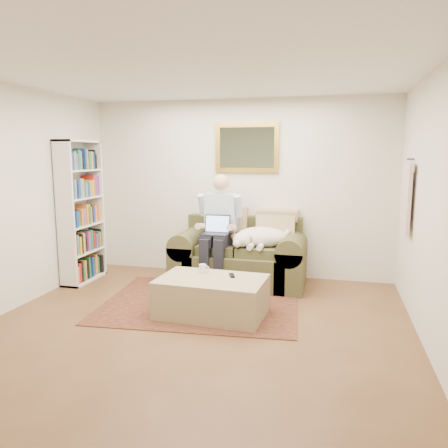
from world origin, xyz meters
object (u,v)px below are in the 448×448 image
at_px(seated_man, 218,231).
at_px(bookshelf, 81,212).
at_px(sleeping_dog, 262,237).
at_px(sofa, 239,261).
at_px(laptop, 216,229).
at_px(ottoman, 212,297).
at_px(coffee_mug, 203,268).

xyz_separation_m(seated_man, bookshelf, (-1.94, -0.24, 0.23)).
bearing_deg(bookshelf, seated_man, 7.02).
bearing_deg(sleeping_dog, sofa, 164.26).
distance_m(seated_man, sleeping_dog, 0.61).
distance_m(laptop, ottoman, 1.23).
distance_m(ottoman, coffee_mug, 0.37).
height_order(ottoman, bookshelf, bookshelf).
relative_size(sofa, coffee_mug, 18.22).
bearing_deg(ottoman, laptop, 102.42).
height_order(seated_man, coffee_mug, seated_man).
relative_size(seated_man, coffee_mug, 15.33).
bearing_deg(laptop, coffee_mug, -85.75).
bearing_deg(sleeping_dog, seated_man, -172.87).
bearing_deg(seated_man, ottoman, -78.34).
bearing_deg(ottoman, coffee_mug, 130.20).
relative_size(laptop, coffee_mug, 3.54).
distance_m(sofa, coffee_mug, 1.12).
relative_size(ottoman, coffee_mug, 11.87).
bearing_deg(seated_man, bookshelf, -172.98).
distance_m(sleeping_dog, ottoman, 1.34).
distance_m(ottoman, bookshelf, 2.47).
relative_size(sofa, laptop, 5.15).
bearing_deg(bookshelf, sofa, 10.39).
bearing_deg(laptop, sofa, 41.02).
relative_size(sleeping_dog, ottoman, 0.63).
bearing_deg(sofa, sleeping_dog, -15.74).
height_order(sleeping_dog, bookshelf, bookshelf).
height_order(sofa, laptop, laptop).
xyz_separation_m(coffee_mug, bookshelf, (-2.00, 0.69, 0.52)).
relative_size(sleeping_dog, bookshelf, 0.38).
xyz_separation_m(laptop, sleeping_dog, (0.60, 0.15, -0.11)).
xyz_separation_m(sofa, ottoman, (-0.04, -1.29, -0.10)).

